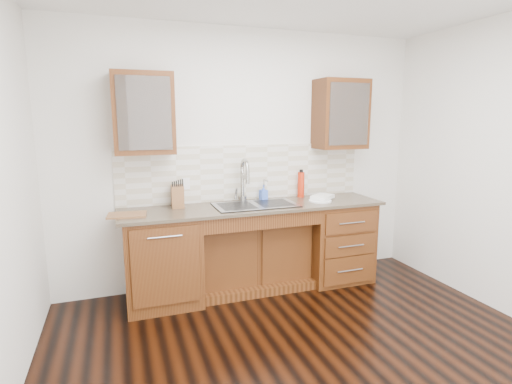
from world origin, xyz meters
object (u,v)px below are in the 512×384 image
object	(u,v)px
water_bottle	(301,185)
cutting_board	(127,215)
soap_bottle	(264,193)
plate	(320,201)
knife_block	(177,196)

from	to	relation	value
water_bottle	cutting_board	bearing A→B (deg)	-171.67
soap_bottle	plate	bearing A→B (deg)	-33.61
water_bottle	knife_block	world-z (taller)	water_bottle
plate	knife_block	world-z (taller)	knife_block
knife_block	cutting_board	world-z (taller)	knife_block
water_bottle	plate	size ratio (longest dim) A/B	1.15
soap_bottle	cutting_board	distance (m)	1.44
water_bottle	knife_block	size ratio (longest dim) A/B	1.30
soap_bottle	knife_block	bearing A→B (deg)	174.27
soap_bottle	water_bottle	size ratio (longest dim) A/B	0.58
soap_bottle	cutting_board	xyz separation A→B (m)	(-1.42, -0.25, -0.07)
water_bottle	cutting_board	distance (m)	1.90
water_bottle	cutting_board	world-z (taller)	water_bottle
plate	cutting_board	distance (m)	1.97
knife_block	cutting_board	bearing A→B (deg)	-152.14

